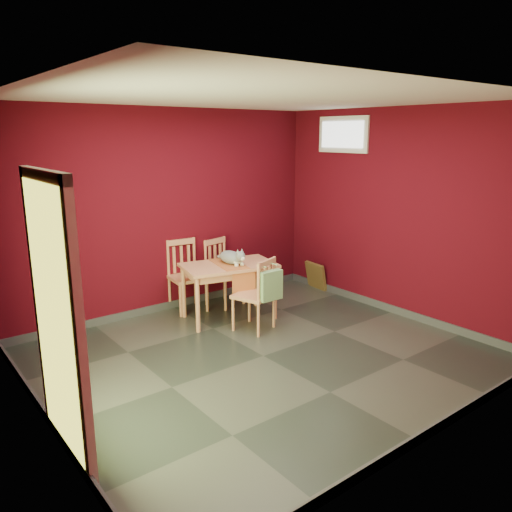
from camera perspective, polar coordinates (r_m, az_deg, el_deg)
ground at (r=5.55m, az=0.85°, el=-11.35°), size 4.50×4.50×0.00m
room_shell at (r=5.53m, az=0.85°, el=-10.88°), size 4.50×4.50×4.50m
doorway at (r=3.83m, az=-22.00°, el=-6.01°), size 0.06×1.01×2.13m
window at (r=7.29m, az=9.89°, el=13.52°), size 0.05×0.90×0.50m
outlet_plate at (r=7.85m, az=0.84°, el=-1.42°), size 0.08×0.02×0.12m
dining_table at (r=6.43m, az=-3.13°, el=-1.72°), size 1.29×0.92×0.73m
table_runner at (r=6.34m, az=-2.57°, el=-1.57°), size 0.45×0.71×0.33m
chair_far_left at (r=6.86m, az=-7.98°, el=-2.12°), size 0.50×0.50×0.97m
chair_far_right at (r=7.03m, az=-3.85°, el=-1.77°), size 0.51×0.51×0.93m
chair_near at (r=6.09m, az=0.07°, el=-4.33°), size 0.54×0.54×0.91m
tote_bag at (r=5.91m, az=1.69°, el=-3.37°), size 0.30×0.18×0.43m
cat at (r=6.41m, az=-2.88°, el=0.13°), size 0.40×0.52×0.23m
picture_frame at (r=7.84m, az=6.85°, el=-2.25°), size 0.18×0.42×0.41m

